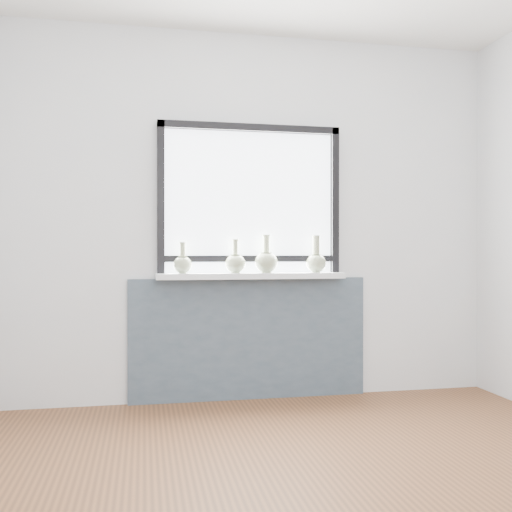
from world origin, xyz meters
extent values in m
cube|color=brown|center=(0.00, 0.00, -0.01)|extent=(3.60, 3.60, 0.02)
cube|color=silver|center=(0.00, 1.81, 1.30)|extent=(3.60, 0.02, 2.60)
cube|color=#4A5867|center=(0.00, 1.78, 0.43)|extent=(1.70, 0.03, 0.86)
cube|color=white|center=(0.00, 1.71, 0.88)|extent=(1.32, 0.18, 0.04)
cube|color=black|center=(-0.62, 1.76, 1.43)|extent=(0.05, 0.06, 1.05)
cube|color=black|center=(0.62, 1.76, 1.43)|extent=(0.05, 0.06, 1.05)
cube|color=black|center=(0.00, 1.76, 1.92)|extent=(1.30, 0.06, 0.05)
cube|color=black|center=(0.00, 1.76, 1.00)|extent=(1.20, 0.05, 0.04)
cube|color=white|center=(0.00, 1.79, 1.40)|extent=(1.20, 0.01, 1.00)
cylinder|color=#A9B58C|center=(-0.48, 1.71, 0.90)|extent=(0.06, 0.06, 0.01)
ellipsoid|color=#A9B58C|center=(-0.48, 1.71, 0.96)|extent=(0.13, 0.13, 0.12)
cone|color=#A9B58C|center=(-0.48, 1.71, 1.00)|extent=(0.07, 0.07, 0.03)
cylinder|color=#A9B58C|center=(-0.48, 1.71, 1.05)|extent=(0.04, 0.04, 0.10)
cylinder|color=#A9B58C|center=(-0.48, 1.71, 1.11)|extent=(0.05, 0.05, 0.01)
cylinder|color=#A9B58C|center=(-0.11, 1.72, 0.90)|extent=(0.06, 0.06, 0.01)
ellipsoid|color=#A9B58C|center=(-0.11, 1.72, 0.97)|extent=(0.14, 0.14, 0.13)
cone|color=#A9B58C|center=(-0.11, 1.72, 1.02)|extent=(0.08, 0.08, 0.03)
cylinder|color=#A9B58C|center=(-0.11, 1.72, 1.07)|extent=(0.04, 0.04, 0.11)
cylinder|color=#A9B58C|center=(-0.11, 1.72, 1.13)|extent=(0.05, 0.05, 0.01)
cylinder|color=#A9B58C|center=(0.11, 1.71, 0.90)|extent=(0.07, 0.07, 0.01)
ellipsoid|color=#A9B58C|center=(0.11, 1.71, 0.97)|extent=(0.16, 0.16, 0.15)
cone|color=#A9B58C|center=(0.11, 1.71, 1.03)|extent=(0.09, 0.09, 0.03)
cylinder|color=#A9B58C|center=(0.11, 1.71, 1.09)|extent=(0.04, 0.04, 0.13)
cylinder|color=#A9B58C|center=(0.11, 1.71, 1.16)|extent=(0.06, 0.06, 0.01)
cylinder|color=#A9B58C|center=(0.47, 1.72, 0.90)|extent=(0.06, 0.06, 0.01)
ellipsoid|color=#A9B58C|center=(0.47, 1.72, 0.97)|extent=(0.14, 0.14, 0.13)
cone|color=#A9B58C|center=(0.47, 1.72, 1.02)|extent=(0.08, 0.08, 0.03)
cylinder|color=#A9B58C|center=(0.47, 1.72, 1.08)|extent=(0.05, 0.05, 0.14)
cylinder|color=#A9B58C|center=(0.47, 1.72, 1.16)|extent=(0.06, 0.06, 0.01)
camera|label=1|loc=(-0.74, -2.20, 1.04)|focal=40.00mm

